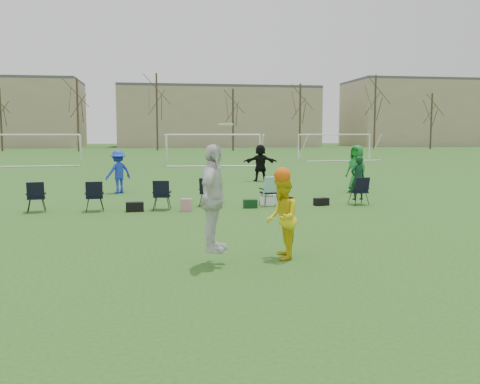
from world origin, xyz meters
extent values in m
plane|color=#24531A|center=(0.00, 0.00, 0.00)|extent=(260.00, 260.00, 0.00)
imported|color=#1A35C9|center=(-2.15, 12.99, 0.89)|extent=(1.32, 1.20, 1.78)
imported|color=#167E29|center=(7.77, 11.71, 1.00)|extent=(1.03, 1.16, 2.00)
imported|color=black|center=(4.82, 17.64, 0.96)|extent=(1.84, 0.81, 1.92)
imported|color=silver|center=(0.37, 0.10, 1.27)|extent=(0.86, 1.27, 2.00)
imported|color=yellow|center=(1.77, 0.43, 0.81)|extent=(0.76, 0.90, 1.62)
sphere|color=#EA5D0C|center=(1.77, 0.43, 1.65)|extent=(0.32, 0.32, 0.32)
cylinder|color=white|center=(0.62, 0.11, 2.63)|extent=(0.27, 0.27, 0.05)
imported|color=#0E331C|center=(6.36, 8.05, 0.92)|extent=(0.62, 0.47, 1.54)
cube|color=black|center=(-1.32, 7.47, 0.15)|extent=(0.57, 0.34, 0.30)
cube|color=#C37E8C|center=(0.31, 7.26, 0.20)|extent=(0.38, 0.27, 0.40)
cube|color=black|center=(2.46, 7.69, 0.14)|extent=(0.45, 0.29, 0.28)
cube|color=white|center=(3.16, 8.21, 0.16)|extent=(0.47, 0.38, 0.32)
cylinder|color=white|center=(3.49, 8.76, 0.15)|extent=(0.26, 0.26, 0.30)
cube|color=black|center=(5.00, 7.90, 0.13)|extent=(0.55, 0.38, 0.26)
cube|color=black|center=(-4.38, 7.88, 0.48)|extent=(0.68, 0.68, 0.96)
cube|color=black|center=(-2.58, 7.77, 0.48)|extent=(0.65, 0.65, 0.96)
cube|color=black|center=(-0.45, 7.76, 0.48)|extent=(0.67, 0.67, 0.96)
cube|color=black|center=(1.14, 8.47, 0.48)|extent=(0.74, 0.74, 0.96)
cube|color=black|center=(3.23, 8.24, 0.48)|extent=(0.69, 0.69, 0.96)
cube|color=black|center=(6.36, 7.95, 0.48)|extent=(0.66, 0.66, 0.96)
cylinder|color=white|center=(-6.36, 34.32, 1.20)|extent=(0.12, 0.12, 2.40)
cylinder|color=white|center=(-10.00, 34.00, 2.40)|extent=(7.28, 0.76, 0.12)
cylinder|color=white|center=(0.36, 32.25, 1.20)|extent=(0.12, 0.12, 2.40)
cylinder|color=white|center=(7.64, 31.75, 1.20)|extent=(0.12, 0.12, 2.40)
cylinder|color=white|center=(4.00, 32.00, 2.40)|extent=(7.29, 0.63, 0.12)
cylinder|color=white|center=(12.39, 37.49, 1.20)|extent=(0.12, 0.12, 2.40)
cylinder|color=white|center=(19.61, 38.51, 1.20)|extent=(0.12, 0.12, 2.40)
cylinder|color=white|center=(16.00, 38.00, 2.40)|extent=(7.25, 1.13, 0.12)
cylinder|color=#382B21|center=(-22.00, 71.50, 4.50)|extent=(0.28, 0.28, 9.00)
cylinder|color=#382B21|center=(-11.00, 68.50, 5.10)|extent=(0.28, 0.28, 10.20)
cylinder|color=#382B21|center=(0.00, 71.50, 5.70)|extent=(0.28, 0.28, 11.40)
cylinder|color=#382B21|center=(11.00, 68.50, 4.50)|extent=(0.28, 0.28, 9.00)
cylinder|color=#382B21|center=(22.00, 71.50, 5.10)|extent=(0.28, 0.28, 10.20)
cylinder|color=#382B21|center=(33.00, 68.50, 5.70)|extent=(0.28, 0.28, 11.40)
cylinder|color=#382B21|center=(44.00, 71.50, 4.50)|extent=(0.28, 0.28, 9.00)
cube|color=tan|center=(12.00, 96.00, 5.50)|extent=(38.00, 16.00, 11.00)
cube|color=tan|center=(55.00, 96.00, 6.50)|extent=(30.00, 16.00, 13.00)
camera|label=1|loc=(-0.72, -9.68, 2.46)|focal=40.00mm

